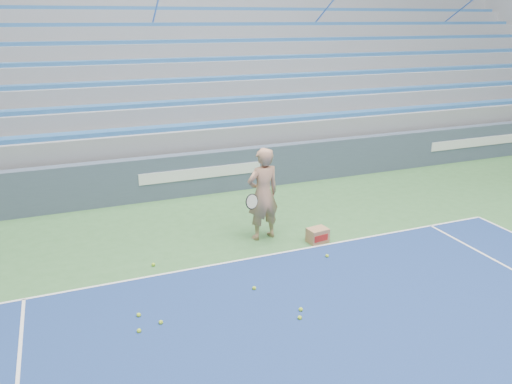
% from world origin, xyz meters
% --- Properties ---
extents(sponsor_barrier, '(30.00, 0.32, 1.10)m').
position_xyz_m(sponsor_barrier, '(0.00, 15.88, 0.55)').
color(sponsor_barrier, '#3F4D61').
rests_on(sponsor_barrier, ground).
extents(bleachers, '(31.00, 9.15, 7.30)m').
position_xyz_m(bleachers, '(0.00, 21.60, 2.36)').
color(bleachers, gray).
rests_on(bleachers, ground).
extents(tennis_player, '(0.99, 0.89, 1.94)m').
position_xyz_m(tennis_player, '(0.43, 12.70, 0.97)').
color(tennis_player, tan).
rests_on(tennis_player, ground).
extents(ball_box, '(0.44, 0.36, 0.30)m').
position_xyz_m(ball_box, '(1.39, 12.08, 0.15)').
color(ball_box, '#A1744D').
rests_on(ball_box, ground).
extents(tennis_ball_0, '(0.07, 0.07, 0.07)m').
position_xyz_m(tennis_ball_0, '(-0.51, 10.79, 0.03)').
color(tennis_ball_0, '#AAD72C').
rests_on(tennis_ball_0, ground).
extents(tennis_ball_1, '(0.07, 0.07, 0.07)m').
position_xyz_m(tennis_ball_1, '(-0.07, 9.91, 0.03)').
color(tennis_ball_1, '#AAD72C').
rests_on(tennis_ball_1, ground).
extents(tennis_ball_2, '(0.07, 0.07, 0.07)m').
position_xyz_m(tennis_ball_2, '(-2.52, 10.28, 0.03)').
color(tennis_ball_2, '#AAD72C').
rests_on(tennis_ball_2, ground).
extents(tennis_ball_3, '(0.07, 0.07, 0.07)m').
position_xyz_m(tennis_ball_3, '(-1.93, 12.27, 0.03)').
color(tennis_ball_3, '#AAD72C').
rests_on(tennis_ball_3, ground).
extents(tennis_ball_4, '(0.07, 0.07, 0.07)m').
position_xyz_m(tennis_ball_4, '(-0.19, 9.71, 0.03)').
color(tennis_ball_4, '#AAD72C').
rests_on(tennis_ball_4, ground).
extents(tennis_ball_5, '(0.07, 0.07, 0.07)m').
position_xyz_m(tennis_ball_5, '(1.23, 11.40, 0.03)').
color(tennis_ball_5, '#AAD72C').
rests_on(tennis_ball_5, ground).
extents(tennis_ball_6, '(0.07, 0.07, 0.07)m').
position_xyz_m(tennis_ball_6, '(-2.18, 10.37, 0.03)').
color(tennis_ball_6, '#AAD72C').
rests_on(tennis_ball_6, ground).
extents(tennis_ball_7, '(0.07, 0.07, 0.07)m').
position_xyz_m(tennis_ball_7, '(-2.46, 10.69, 0.03)').
color(tennis_ball_7, '#AAD72C').
rests_on(tennis_ball_7, ground).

